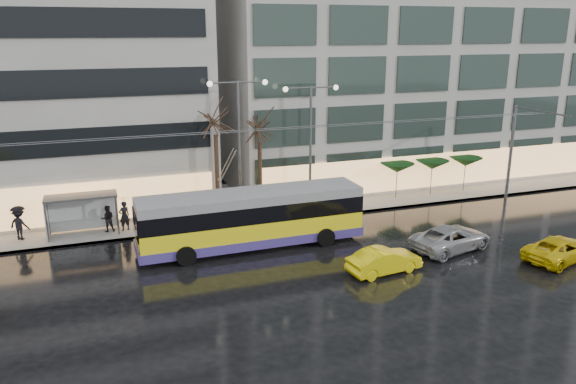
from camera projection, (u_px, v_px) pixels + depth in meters
name	position (u px, v px, depth m)	size (l,w,h in m)	color
ground	(258.00, 289.00, 27.56)	(140.00, 140.00, 0.00)	black
sidewalk	(230.00, 203.00, 40.85)	(80.00, 10.00, 0.15)	gray
kerb	(248.00, 225.00, 36.37)	(80.00, 0.10, 0.15)	slate
building_right	(408.00, 25.00, 47.33)	(32.00, 14.00, 25.00)	#9C9995
trolleybus	(252.00, 220.00, 32.45)	(13.10, 5.15, 6.06)	yellow
catenary	(236.00, 167.00, 33.88)	(42.24, 5.12, 7.00)	#595B60
bus_shelter	(75.00, 206.00, 34.00)	(4.20, 1.60, 2.51)	#595B60
street_lamp_near	(239.00, 130.00, 36.31)	(3.96, 0.36, 9.03)	#595B60
street_lamp_far	(311.00, 130.00, 37.99)	(3.96, 0.36, 8.53)	#595B60
tree_a	(215.00, 114.00, 35.70)	(3.20, 3.20, 8.40)	black
tree_b	(259.00, 122.00, 37.04)	(3.20, 3.20, 7.70)	black
parasol_a	(397.00, 168.00, 41.33)	(2.50, 2.50, 2.65)	#595B60
parasol_b	(432.00, 165.00, 42.29)	(2.50, 2.50, 2.65)	#595B60
parasol_c	(466.00, 162.00, 43.26)	(2.50, 2.50, 2.65)	#595B60
taxi_b	(384.00, 261.00, 29.24)	(1.41, 4.04, 1.33)	yellow
taxi_c	(560.00, 249.00, 30.83)	(2.16, 4.68, 1.30)	yellow
sedan_silver	(451.00, 238.00, 32.29)	(2.34, 5.08, 1.41)	#9D9DA2
pedestrian_a	(124.00, 209.00, 34.78)	(1.24, 1.25, 2.19)	black
pedestrian_b	(108.00, 219.00, 34.73)	(0.84, 0.67, 1.68)	black
pedestrian_c	(19.00, 221.00, 33.34)	(1.44, 1.27, 2.11)	black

